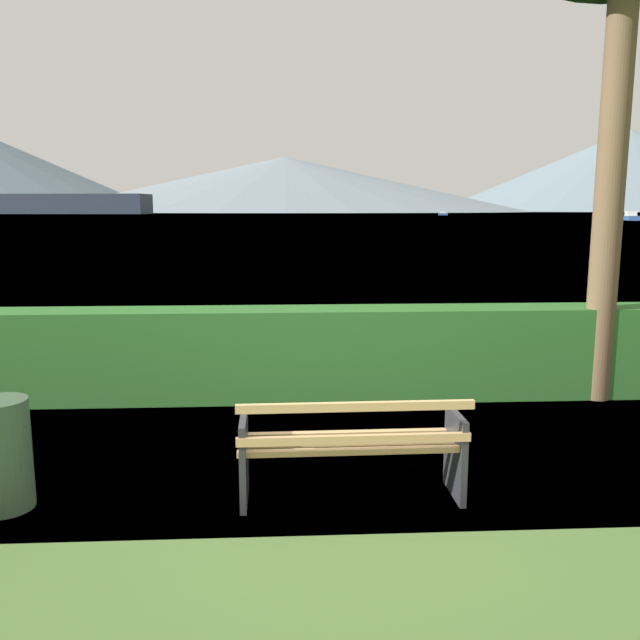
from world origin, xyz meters
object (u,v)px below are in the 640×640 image
object	(u,v)px
trash_bin	(1,455)
cargo_ship_large	(7,197)
fishing_boat_near	(443,214)
sailboat_mid	(631,217)
park_bench	(352,448)

from	to	relation	value
trash_bin	cargo_ship_large	bearing A→B (deg)	112.12
trash_bin	fishing_boat_near	size ratio (longest dim) A/B	0.10
fishing_boat_near	sailboat_mid	size ratio (longest dim) A/B	1.02
sailboat_mid	park_bench	bearing A→B (deg)	-119.00
trash_bin	sailboat_mid	distance (m)	140.68
park_bench	sailboat_mid	bearing A→B (deg)	61.00
trash_bin	sailboat_mid	size ratio (longest dim) A/B	0.10
trash_bin	park_bench	bearing A→B (deg)	-0.11
park_bench	sailboat_mid	distance (m)	139.38
park_bench	trash_bin	xyz separation A→B (m)	(-2.65, 0.01, -0.00)
park_bench	trash_bin	world-z (taller)	park_bench
park_bench	cargo_ship_large	bearing A→B (deg)	112.55
park_bench	cargo_ship_large	xyz separation A→B (m)	(-124.22, 299.16, 7.12)
fishing_boat_near	trash_bin	bearing A→B (deg)	-104.40
cargo_ship_large	fishing_boat_near	world-z (taller)	cargo_ship_large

